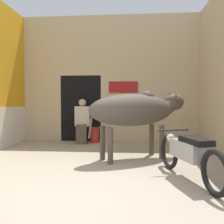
% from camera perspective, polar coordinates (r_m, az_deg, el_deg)
% --- Properties ---
extents(ground_plane, '(30.00, 30.00, 0.00)m').
position_cam_1_polar(ground_plane, '(3.88, -7.13, -16.51)').
color(ground_plane, tan).
extents(wall_back_with_doorway, '(5.32, 0.93, 3.82)m').
position_cam_1_polar(wall_back_with_doorway, '(8.23, -2.46, 5.04)').
color(wall_back_with_doorway, '#C6B289').
rests_on(wall_back_with_doorway, ground_plane).
extents(cow, '(2.29, 1.62, 1.48)m').
position_cam_1_polar(cow, '(5.64, 5.36, 0.42)').
color(cow, '#4C4238').
rests_on(cow, ground_plane).
extents(motorcycle_near, '(0.79, 1.99, 0.75)m').
position_cam_1_polar(motorcycle_near, '(4.34, 16.32, -8.63)').
color(motorcycle_near, black).
rests_on(motorcycle_near, ground_plane).
extents(shopkeeper_seated, '(0.42, 0.34, 1.30)m').
position_cam_1_polar(shopkeeper_seated, '(7.68, -6.52, -1.74)').
color(shopkeeper_seated, brown).
rests_on(shopkeeper_seated, ground_plane).
extents(plastic_stool, '(0.37, 0.37, 0.45)m').
position_cam_1_polar(plastic_stool, '(7.80, -3.80, -4.91)').
color(plastic_stool, red).
rests_on(plastic_stool, ground_plane).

